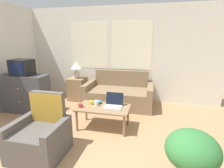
# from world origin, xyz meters

# --- Properties ---
(wall_back) EXTENTS (5.86, 0.06, 2.60)m
(wall_back) POSITION_xyz_m (-0.00, 3.49, 1.31)
(wall_back) COLOR silver
(wall_back) RESTS_ON ground_plane
(couch) EXTENTS (1.76, 0.94, 0.89)m
(couch) POSITION_xyz_m (0.29, 3.00, 0.27)
(couch) COLOR #846B4C
(couch) RESTS_ON ground_plane
(armchair) EXTENTS (0.75, 0.70, 0.93)m
(armchair) POSITION_xyz_m (-0.46, 0.69, 0.28)
(armchair) COLOR #514C47
(armchair) RESTS_ON ground_plane
(tv_dresser) EXTENTS (1.12, 0.46, 0.91)m
(tv_dresser) POSITION_xyz_m (-1.82, 2.05, 0.46)
(tv_dresser) COLOR #424247
(tv_dresser) RESTS_ON ground_plane
(television) EXTENTS (0.45, 0.39, 0.37)m
(television) POSITION_xyz_m (-1.82, 2.05, 1.09)
(television) COLOR black
(television) RESTS_ON tv_dresser
(side_table) EXTENTS (0.47, 0.47, 0.64)m
(side_table) POSITION_xyz_m (-0.97, 3.15, 0.32)
(side_table) COLOR #937551
(side_table) RESTS_ON ground_plane
(table_lamp) EXTENTS (0.32, 0.32, 0.47)m
(table_lamp) POSITION_xyz_m (-0.97, 3.15, 0.96)
(table_lamp) COLOR beige
(table_lamp) RESTS_ON side_table
(coffee_table) EXTENTS (1.02, 0.58, 0.44)m
(coffee_table) POSITION_xyz_m (0.23, 1.69, 0.39)
(coffee_table) COLOR #8E704C
(coffee_table) RESTS_ON ground_plane
(laptop) EXTENTS (0.35, 0.31, 0.26)m
(laptop) POSITION_xyz_m (0.43, 1.75, 0.50)
(laptop) COLOR #B7B7BC
(laptop) RESTS_ON coffee_table
(cup_navy) EXTENTS (0.09, 0.09, 0.07)m
(cup_navy) POSITION_xyz_m (-0.19, 1.57, 0.48)
(cup_navy) COLOR #B23D38
(cup_navy) RESTS_ON coffee_table
(cup_yellow) EXTENTS (0.08, 0.08, 0.07)m
(cup_yellow) POSITION_xyz_m (-0.04, 1.77, 0.48)
(cup_yellow) COLOR gold
(cup_yellow) RESTS_ON coffee_table
(cup_white) EXTENTS (0.08, 0.08, 0.11)m
(cup_white) POSITION_xyz_m (0.08, 1.72, 0.50)
(cup_white) COLOR white
(cup_white) RESTS_ON coffee_table
(snack_bowl) EXTENTS (0.14, 0.14, 0.07)m
(snack_bowl) POSITION_xyz_m (0.09, 1.86, 0.47)
(snack_bowl) COLOR teal
(snack_bowl) RESTS_ON coffee_table
(potted_plant) EXTENTS (0.62, 0.62, 0.71)m
(potted_plant) POSITION_xyz_m (1.63, 0.56, 0.45)
(potted_plant) COLOR #4C4C4C
(potted_plant) RESTS_ON ground_plane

